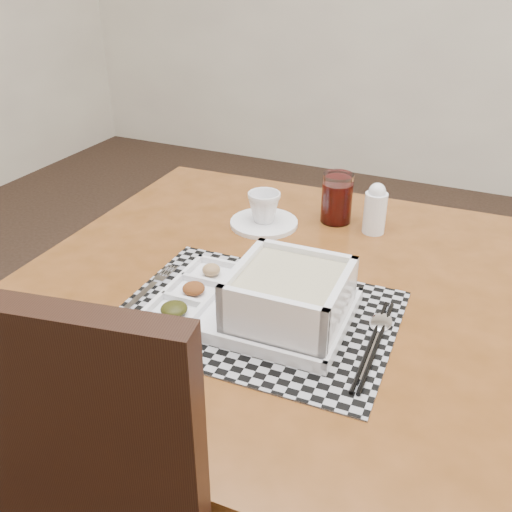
{
  "coord_description": "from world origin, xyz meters",
  "views": [
    {
      "loc": [
        0.18,
        -0.81,
        1.26
      ],
      "look_at": [
        -0.18,
        -0.03,
        0.78
      ],
      "focal_mm": 40.0,
      "sensor_mm": 36.0,
      "label": 1
    }
  ],
  "objects_px": {
    "serving_tray": "(279,301)",
    "creamer_bottle": "(375,209)",
    "dining_table": "(275,313)",
    "juice_glass": "(337,200)",
    "cup": "(264,207)"
  },
  "relations": [
    {
      "from": "serving_tray",
      "to": "dining_table",
      "type": "bearing_deg",
      "value": 114.66
    },
    {
      "from": "serving_tray",
      "to": "cup",
      "type": "bearing_deg",
      "value": 117.7
    },
    {
      "from": "dining_table",
      "to": "creamer_bottle",
      "type": "xyz_separation_m",
      "value": [
        0.11,
        0.28,
        0.13
      ]
    },
    {
      "from": "cup",
      "to": "creamer_bottle",
      "type": "xyz_separation_m",
      "value": [
        0.23,
        0.07,
        0.01
      ]
    },
    {
      "from": "cup",
      "to": "creamer_bottle",
      "type": "bearing_deg",
      "value": 23.87
    },
    {
      "from": "juice_glass",
      "to": "creamer_bottle",
      "type": "xyz_separation_m",
      "value": [
        0.09,
        -0.02,
        0.0
      ]
    },
    {
      "from": "dining_table",
      "to": "creamer_bottle",
      "type": "relative_size",
      "value": 8.66
    },
    {
      "from": "juice_glass",
      "to": "dining_table",
      "type": "bearing_deg",
      "value": -93.83
    },
    {
      "from": "dining_table",
      "to": "serving_tray",
      "type": "bearing_deg",
      "value": -65.34
    },
    {
      "from": "dining_table",
      "to": "juice_glass",
      "type": "distance_m",
      "value": 0.32
    },
    {
      "from": "juice_glass",
      "to": "creamer_bottle",
      "type": "relative_size",
      "value": 0.99
    },
    {
      "from": "cup",
      "to": "juice_glass",
      "type": "height_order",
      "value": "juice_glass"
    },
    {
      "from": "serving_tray",
      "to": "creamer_bottle",
      "type": "distance_m",
      "value": 0.4
    },
    {
      "from": "dining_table",
      "to": "cup",
      "type": "height_order",
      "value": "cup"
    },
    {
      "from": "serving_tray",
      "to": "juice_glass",
      "type": "distance_m",
      "value": 0.42
    }
  ]
}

